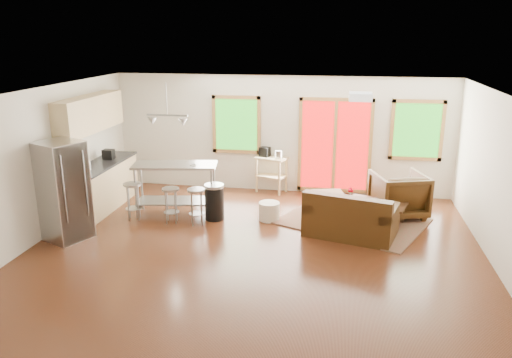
% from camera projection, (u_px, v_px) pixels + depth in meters
% --- Properties ---
extents(floor, '(7.50, 7.00, 0.02)m').
position_uv_depth(floor, '(253.00, 255.00, 8.17)').
color(floor, '#36190C').
rests_on(floor, ground).
extents(ceiling, '(7.50, 7.00, 0.02)m').
position_uv_depth(ceiling, '(253.00, 94.00, 7.42)').
color(ceiling, white).
rests_on(ceiling, ground).
extents(back_wall, '(7.50, 0.02, 2.60)m').
position_uv_depth(back_wall, '(281.00, 135.00, 11.11)').
color(back_wall, beige).
rests_on(back_wall, ground).
extents(left_wall, '(0.02, 7.00, 2.60)m').
position_uv_depth(left_wall, '(34.00, 167.00, 8.42)').
color(left_wall, beige).
rests_on(left_wall, ground).
extents(right_wall, '(0.02, 7.00, 2.60)m').
position_uv_depth(right_wall, '(509.00, 191.00, 7.17)').
color(right_wall, beige).
rests_on(right_wall, ground).
extents(front_wall, '(7.50, 0.02, 2.60)m').
position_uv_depth(front_wall, '(183.00, 287.00, 4.48)').
color(front_wall, beige).
rests_on(front_wall, ground).
extents(window_left, '(1.10, 0.05, 1.30)m').
position_uv_depth(window_left, '(236.00, 125.00, 11.17)').
color(window_left, '#1B6015').
rests_on(window_left, back_wall).
extents(french_doors, '(1.60, 0.05, 2.10)m').
position_uv_depth(french_doors, '(335.00, 146.00, 10.92)').
color(french_doors, red).
rests_on(french_doors, back_wall).
extents(window_right, '(1.10, 0.05, 1.30)m').
position_uv_depth(window_right, '(417.00, 130.00, 10.53)').
color(window_right, '#1B6015').
rests_on(window_right, back_wall).
extents(rug, '(3.07, 2.78, 0.03)m').
position_uv_depth(rug, '(353.00, 221.00, 9.56)').
color(rug, '#51613F').
rests_on(rug, floor).
extents(loveseat, '(1.72, 1.25, 0.83)m').
position_uv_depth(loveseat, '(350.00, 219.00, 8.82)').
color(loveseat, black).
rests_on(loveseat, floor).
extents(coffee_table, '(1.20, 0.92, 0.43)m').
position_uv_depth(coffee_table, '(377.00, 205.00, 9.38)').
color(coffee_table, '#362213').
rests_on(coffee_table, floor).
extents(armchair, '(1.17, 1.13, 0.97)m').
position_uv_depth(armchair, '(399.00, 192.00, 9.73)').
color(armchair, black).
rests_on(armchair, floor).
extents(ottoman, '(0.73, 0.73, 0.40)m').
position_uv_depth(ottoman, '(328.00, 203.00, 10.01)').
color(ottoman, black).
rests_on(ottoman, floor).
extents(pouf, '(0.44, 0.44, 0.35)m').
position_uv_depth(pouf, '(269.00, 211.00, 9.62)').
color(pouf, beige).
rests_on(pouf, floor).
extents(vase, '(0.21, 0.21, 0.29)m').
position_uv_depth(vase, '(350.00, 197.00, 9.42)').
color(vase, silver).
rests_on(vase, coffee_table).
extents(book, '(0.24, 0.08, 0.32)m').
position_uv_depth(book, '(384.00, 193.00, 9.49)').
color(book, maroon).
rests_on(book, coffee_table).
extents(cabinets, '(0.64, 2.24, 2.30)m').
position_uv_depth(cabinets, '(98.00, 164.00, 10.08)').
color(cabinets, tan).
rests_on(cabinets, floor).
extents(refrigerator, '(0.91, 0.90, 1.73)m').
position_uv_depth(refrigerator, '(63.00, 191.00, 8.58)').
color(refrigerator, '#B7BABC').
rests_on(refrigerator, floor).
extents(island, '(1.71, 0.91, 1.03)m').
position_uv_depth(island, '(175.00, 180.00, 9.80)').
color(island, '#B7BABC').
rests_on(island, floor).
extents(cup, '(0.16, 0.14, 0.13)m').
position_uv_depth(cup, '(193.00, 166.00, 9.59)').
color(cup, white).
rests_on(cup, island).
extents(bar_stool_a, '(0.43, 0.43, 0.73)m').
position_uv_depth(bar_stool_a, '(133.00, 193.00, 9.55)').
color(bar_stool_a, '#B7BABC').
rests_on(bar_stool_a, floor).
extents(bar_stool_b, '(0.38, 0.38, 0.68)m').
position_uv_depth(bar_stool_b, '(171.00, 197.00, 9.40)').
color(bar_stool_b, '#B7BABC').
rests_on(bar_stool_b, floor).
extents(bar_stool_c, '(0.43, 0.43, 0.70)m').
position_uv_depth(bar_stool_c, '(196.00, 198.00, 9.31)').
color(bar_stool_c, '#B7BABC').
rests_on(bar_stool_c, floor).
extents(trash_can, '(0.42, 0.42, 0.70)m').
position_uv_depth(trash_can, '(214.00, 202.00, 9.61)').
color(trash_can, black).
rests_on(trash_can, floor).
extents(kitchen_cart, '(0.77, 0.63, 1.02)m').
position_uv_depth(kitchen_cart, '(271.00, 162.00, 11.17)').
color(kitchen_cart, tan).
rests_on(kitchen_cart, floor).
extents(ceiling_flush, '(0.35, 0.35, 0.12)m').
position_uv_depth(ceiling_flush, '(361.00, 97.00, 7.75)').
color(ceiling_flush, white).
rests_on(ceiling_flush, ceiling).
extents(pendant_light, '(0.80, 0.18, 0.79)m').
position_uv_depth(pendant_light, '(167.00, 121.00, 9.36)').
color(pendant_light, gray).
rests_on(pendant_light, ceiling).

